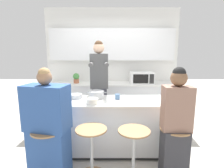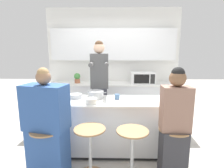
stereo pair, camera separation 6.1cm
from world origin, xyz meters
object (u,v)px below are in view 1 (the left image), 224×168
object	(u,v)px
coffee_cup_near	(117,97)
coffee_cup_far	(61,99)
bar_stool_rightmost	(174,149)
person_seated_near	(175,129)
person_cooking	(99,88)
microwave	(141,78)
person_wrapped_blanket	(48,129)
bar_stool_leftmost	(49,151)
kitchen_island	(112,125)
bar_stool_center_left	(91,149)
bar_stool_center_right	(133,151)
cooking_pot	(96,95)
potted_plant	(76,78)
fruit_bowl	(92,101)

from	to	relation	value
coffee_cup_near	coffee_cup_far	xyz separation A→B (m)	(-0.89, -0.13, 0.00)
bar_stool_rightmost	person_seated_near	size ratio (longest dim) A/B	0.46
person_cooking	coffee_cup_far	xyz separation A→B (m)	(-0.55, -0.67, -0.02)
coffee_cup_far	microwave	distance (m)	2.08
person_cooking	person_wrapped_blanket	distance (m)	1.40
person_seated_near	microwave	distance (m)	2.05
bar_stool_rightmost	coffee_cup_near	xyz separation A→B (m)	(-0.73, 0.67, 0.53)
bar_stool_leftmost	kitchen_island	bearing A→B (deg)	39.68
bar_stool_center_left	person_wrapped_blanket	bearing A→B (deg)	-177.90
person_wrapped_blanket	bar_stool_rightmost	bearing A→B (deg)	13.40
person_cooking	microwave	bearing A→B (deg)	35.09
bar_stool_center_right	cooking_pot	xyz separation A→B (m)	(-0.54, 0.79, 0.55)
bar_stool_rightmost	kitchen_island	bearing A→B (deg)	142.56
kitchen_island	potted_plant	xyz separation A→B (m)	(-0.86, 1.39, 0.60)
person_cooking	microwave	distance (m)	1.22
bar_stool_leftmost	person_wrapped_blanket	world-z (taller)	person_wrapped_blanket
bar_stool_leftmost	bar_stool_center_right	bearing A→B (deg)	-0.12
potted_plant	bar_stool_rightmost	bearing A→B (deg)	-50.33
person_cooking	microwave	world-z (taller)	person_cooking
person_seated_near	coffee_cup_near	world-z (taller)	person_seated_near
cooking_pot	coffee_cup_near	world-z (taller)	cooking_pot
bar_stool_leftmost	coffee_cup_far	xyz separation A→B (m)	(0.01, 0.60, 0.53)
microwave	potted_plant	world-z (taller)	microwave
coffee_cup_far	microwave	world-z (taller)	microwave
person_cooking	coffee_cup_far	distance (m)	0.87
kitchen_island	bar_stool_center_left	distance (m)	0.69
person_wrapped_blanket	microwave	distance (m)	2.54
fruit_bowl	person_wrapped_blanket	bearing A→B (deg)	-138.73
bar_stool_center_left	potted_plant	bearing A→B (deg)	106.14
microwave	bar_stool_leftmost	bearing A→B (deg)	-126.59
cooking_pot	coffee_cup_far	xyz separation A→B (m)	(-0.53, -0.19, -0.02)
bar_stool_center_left	bar_stool_center_right	xyz separation A→B (m)	(0.54, -0.04, 0.00)
kitchen_island	fruit_bowl	xyz separation A→B (m)	(-0.30, -0.21, 0.48)
fruit_bowl	coffee_cup_far	size ratio (longest dim) A/B	1.60
bar_stool_center_left	fruit_bowl	distance (m)	0.68
bar_stool_rightmost	person_cooking	distance (m)	1.71
microwave	bar_stool_center_left	bearing A→B (deg)	-115.87
bar_stool_rightmost	person_cooking	world-z (taller)	person_cooking
kitchen_island	cooking_pot	bearing A→B (deg)	157.24
microwave	bar_stool_center_right	bearing A→B (deg)	-101.79
cooking_pot	fruit_bowl	size ratio (longest dim) A/B	2.00
cooking_pot	person_seated_near	bearing A→B (deg)	-35.87
cooking_pot	bar_stool_center_left	bearing A→B (deg)	-90.12
person_seated_near	potted_plant	world-z (taller)	person_seated_near
bar_stool_leftmost	person_wrapped_blanket	distance (m)	0.29
person_wrapped_blanket	cooking_pot	xyz separation A→B (m)	(0.54, 0.77, 0.26)
person_wrapped_blanket	bar_stool_center_left	bearing A→B (deg)	14.32
person_cooking	fruit_bowl	distance (m)	0.81
bar_stool_center_left	potted_plant	size ratio (longest dim) A/B	2.87
person_wrapped_blanket	potted_plant	size ratio (longest dim) A/B	6.14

